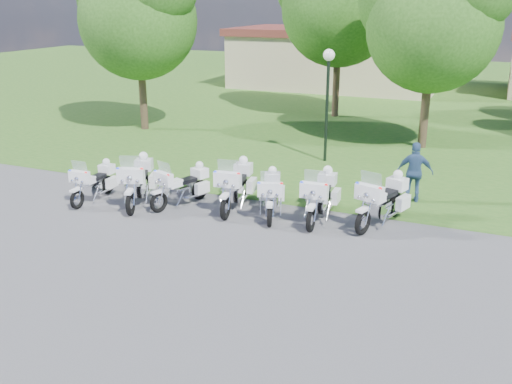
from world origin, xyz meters
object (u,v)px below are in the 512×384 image
at_px(motorcycle_1, 138,181).
at_px(lamp_post, 328,78).
at_px(motorcycle_5, 321,196).
at_px(motorcycle_6, 383,200).
at_px(motorcycle_0, 95,181).
at_px(motorcycle_2, 183,185).
at_px(motorcycle_3, 236,185).
at_px(bystander_c, 415,172).
at_px(motorcycle_4, 271,194).

distance_m(motorcycle_1, lamp_post, 8.39).
distance_m(motorcycle_5, motorcycle_6, 1.75).
distance_m(motorcycle_0, lamp_post, 9.42).
relative_size(motorcycle_2, motorcycle_3, 0.84).
xyz_separation_m(motorcycle_2, bystander_c, (6.49, 3.09, 0.31)).
xyz_separation_m(motorcycle_2, motorcycle_4, (2.82, 0.27, 0.02)).
bearing_deg(motorcycle_5, motorcycle_3, -1.04).
xyz_separation_m(motorcycle_0, motorcycle_2, (2.78, 0.71, 0.03)).
height_order(motorcycle_1, motorcycle_5, motorcycle_1).
bearing_deg(motorcycle_0, bystander_c, -159.25).
bearing_deg(motorcycle_5, motorcycle_6, -172.68).
bearing_deg(motorcycle_3, motorcycle_2, 6.30).
distance_m(motorcycle_4, bystander_c, 4.64).
bearing_deg(motorcycle_3, motorcycle_1, 7.54).
relative_size(motorcycle_1, motorcycle_3, 0.97).
bearing_deg(motorcycle_3, motorcycle_6, 177.30).
height_order(motorcycle_3, motorcycle_6, motorcycle_3).
height_order(motorcycle_2, motorcycle_3, motorcycle_3).
xyz_separation_m(motorcycle_3, motorcycle_6, (4.36, 0.41, -0.01)).
height_order(motorcycle_4, motorcycle_5, motorcycle_5).
bearing_deg(motorcycle_3, motorcycle_5, 173.97).
xyz_separation_m(motorcycle_6, bystander_c, (0.52, 2.25, 0.23)).
relative_size(motorcycle_4, bystander_c, 1.17).
height_order(motorcycle_0, motorcycle_5, motorcycle_5).
xyz_separation_m(motorcycle_4, lamp_post, (-0.23, 6.31, 2.58)).
distance_m(motorcycle_0, bystander_c, 10.02).
relative_size(motorcycle_6, bystander_c, 1.31).
bearing_deg(motorcycle_0, motorcycle_1, -169.99).
distance_m(motorcycle_5, bystander_c, 3.42).
bearing_deg(motorcycle_6, motorcycle_2, 25.34).
bearing_deg(motorcycle_4, motorcycle_0, -9.23).
relative_size(motorcycle_2, motorcycle_6, 0.87).
height_order(motorcycle_3, lamp_post, lamp_post).
relative_size(motorcycle_0, motorcycle_3, 0.84).
distance_m(motorcycle_2, bystander_c, 7.19).
distance_m(motorcycle_4, motorcycle_5, 1.45).
height_order(motorcycle_6, bystander_c, bystander_c).
xyz_separation_m(motorcycle_6, lamp_post, (-3.39, 5.75, 2.52)).
xyz_separation_m(motorcycle_1, bystander_c, (7.82, 3.50, 0.22)).
bearing_deg(motorcycle_0, motorcycle_2, -167.25).
distance_m(motorcycle_1, motorcycle_6, 7.41).
distance_m(motorcycle_3, motorcycle_6, 4.38).
bearing_deg(motorcycle_5, motorcycle_4, 6.49).
relative_size(motorcycle_4, motorcycle_5, 0.88).
relative_size(motorcycle_2, bystander_c, 1.14).
relative_size(motorcycle_6, lamp_post, 0.58).
relative_size(motorcycle_1, motorcycle_2, 1.15).
xyz_separation_m(motorcycle_5, motorcycle_6, (1.72, 0.32, 0.01)).
relative_size(motorcycle_1, bystander_c, 1.31).
bearing_deg(motorcycle_5, motorcycle_1, 6.25).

